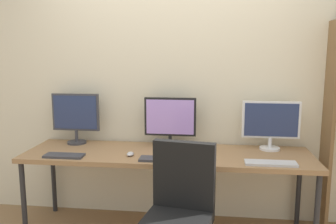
% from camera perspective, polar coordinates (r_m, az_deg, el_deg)
% --- Properties ---
extents(wall_back, '(4.89, 0.10, 2.60)m').
position_cam_1_polar(wall_back, '(3.42, 0.75, 4.50)').
color(wall_back, beige).
rests_on(wall_back, ground_plane).
extents(desk, '(2.49, 0.68, 0.74)m').
position_cam_1_polar(desk, '(3.12, -0.11, -7.36)').
color(desk, '#936D47').
rests_on(desk, ground_plane).
extents(monitor_left, '(0.45, 0.18, 0.48)m').
position_cam_1_polar(monitor_left, '(3.47, -14.58, -0.58)').
color(monitor_left, '#38383D').
rests_on(monitor_left, desk).
extents(monitor_center, '(0.47, 0.18, 0.45)m').
position_cam_1_polar(monitor_center, '(3.26, 0.35, -1.28)').
color(monitor_center, black).
rests_on(monitor_center, desk).
extents(monitor_right, '(0.50, 0.18, 0.44)m').
position_cam_1_polar(monitor_right, '(3.28, 16.17, -1.69)').
color(monitor_right, silver).
rests_on(monitor_right, desk).
extents(keyboard_left, '(0.33, 0.13, 0.02)m').
position_cam_1_polar(keyboard_left, '(3.11, -16.33, -6.74)').
color(keyboard_left, '#38383D').
rests_on(keyboard_left, desk).
extents(keyboard_center, '(0.39, 0.13, 0.02)m').
position_cam_1_polar(keyboard_center, '(2.89, -0.68, -7.59)').
color(keyboard_center, '#38383D').
rests_on(keyboard_center, desk).
extents(keyboard_right, '(0.40, 0.13, 0.02)m').
position_cam_1_polar(keyboard_right, '(2.90, 16.16, -7.89)').
color(keyboard_right, silver).
rests_on(keyboard_right, desk).
extents(computer_mouse, '(0.06, 0.10, 0.03)m').
position_cam_1_polar(computer_mouse, '(3.03, -6.06, -6.71)').
color(computer_mouse, silver).
rests_on(computer_mouse, desk).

